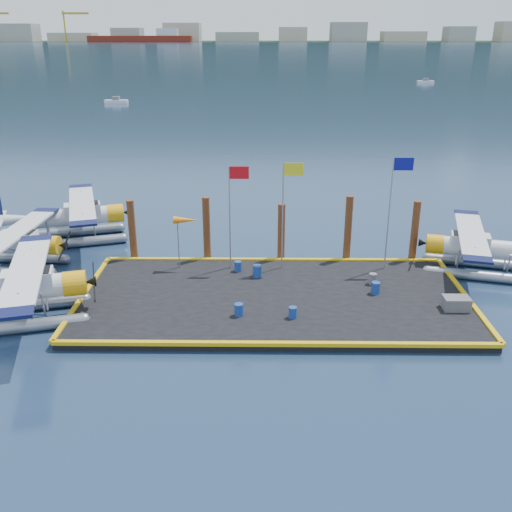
{
  "coord_description": "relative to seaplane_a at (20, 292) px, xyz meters",
  "views": [
    {
      "loc": [
        -0.65,
        -27.05,
        13.24
      ],
      "look_at": [
        -0.99,
        2.0,
        1.83
      ],
      "focal_mm": 40.0,
      "sensor_mm": 36.0,
      "label": 1
    }
  ],
  "objects": [
    {
      "name": "dock",
      "position": [
        12.32,
        2.26,
        -1.38
      ],
      "size": [
        20.0,
        10.0,
        0.4
      ],
      "primitive_type": "cube",
      "color": "black",
      "rests_on": "ground"
    },
    {
      "name": "seaplane_b",
      "position": [
        -3.06,
        6.58,
        -0.15
      ],
      "size": [
        8.37,
        9.22,
        3.28
      ],
      "rotation": [
        0.0,
        0.0,
        -1.62
      ],
      "color": "gray",
      "rests_on": "ground"
    },
    {
      "name": "piling_4",
      "position": [
        20.82,
        7.66,
        0.42
      ],
      "size": [
        0.44,
        0.44,
        4.0
      ],
      "primitive_type": "cylinder",
      "color": "#4A2215",
      "rests_on": "ground"
    },
    {
      "name": "windsock",
      "position": [
        7.3,
        6.06,
        1.65
      ],
      "size": [
        1.4,
        0.44,
        3.12
      ],
      "color": "gray",
      "rests_on": "dock"
    },
    {
      "name": "drum_4",
      "position": [
        17.73,
        3.8,
        -0.88
      ],
      "size": [
        0.43,
        0.43,
        0.6
      ],
      "primitive_type": "cylinder",
      "color": "#55555A",
      "rests_on": "dock"
    },
    {
      "name": "flagpole_yellow",
      "position": [
        13.02,
        6.06,
        2.93
      ],
      "size": [
        1.14,
        0.08,
        6.2
      ],
      "color": "gray",
      "rests_on": "dock"
    },
    {
      "name": "ground",
      "position": [
        12.32,
        2.26,
        -1.58
      ],
      "size": [
        4000.0,
        4000.0,
        0.0
      ],
      "primitive_type": "plane",
      "color": "#162A44",
      "rests_on": "ground"
    },
    {
      "name": "drum_3",
      "position": [
        10.55,
        -0.04,
        -0.87
      ],
      "size": [
        0.44,
        0.44,
        0.62
      ],
      "primitive_type": "cylinder",
      "color": "navy",
      "rests_on": "dock"
    },
    {
      "name": "drum_0",
      "position": [
        11.4,
        4.69,
        -0.83
      ],
      "size": [
        0.49,
        0.49,
        0.69
      ],
      "primitive_type": "cylinder",
      "color": "navy",
      "rests_on": "dock"
    },
    {
      "name": "piling_0",
      "position": [
        3.82,
        7.66,
        0.42
      ],
      "size": [
        0.44,
        0.44,
        4.0
      ],
      "primitive_type": "cylinder",
      "color": "#4A2215",
      "rests_on": "ground"
    },
    {
      "name": "seaplane_a",
      "position": [
        0.0,
        0.0,
        0.0
      ],
      "size": [
        9.46,
        10.2,
        3.63
      ],
      "rotation": [
        0.0,
        0.0,
        -1.31
      ],
      "color": "gray",
      "rests_on": "ground"
    },
    {
      "name": "seaplane_c",
      "position": [
        -0.78,
        11.57,
        -0.01
      ],
      "size": [
        9.4,
        10.06,
        3.6
      ],
      "rotation": [
        0.0,
        0.0,
        -1.26
      ],
      "color": "gray",
      "rests_on": "ground"
    },
    {
      "name": "flagpole_red",
      "position": [
        10.03,
        6.06,
        2.82
      ],
      "size": [
        1.14,
        0.08,
        6.0
      ],
      "color": "gray",
      "rests_on": "dock"
    },
    {
      "name": "seaplane_d",
      "position": [
        24.12,
        6.32,
        -0.14
      ],
      "size": [
        8.61,
        9.3,
        3.3
      ],
      "rotation": [
        0.0,
        0.0,
        1.32
      ],
      "color": "gray",
      "rests_on": "ground"
    },
    {
      "name": "drum_2",
      "position": [
        17.65,
        2.57,
        -0.86
      ],
      "size": [
        0.45,
        0.45,
        0.64
      ],
      "primitive_type": "cylinder",
      "color": "navy",
      "rests_on": "dock"
    },
    {
      "name": "piling_1",
      "position": [
        8.32,
        7.66,
        0.52
      ],
      "size": [
        0.44,
        0.44,
        4.2
      ],
      "primitive_type": "cylinder",
      "color": "#4A2215",
      "rests_on": "ground"
    },
    {
      "name": "piling_3",
      "position": [
        16.82,
        7.66,
        0.57
      ],
      "size": [
        0.44,
        0.44,
        4.3
      ],
      "primitive_type": "cylinder",
      "color": "#4A2215",
      "rests_on": "ground"
    },
    {
      "name": "piling_2",
      "position": [
        12.82,
        7.66,
        0.32
      ],
      "size": [
        0.44,
        0.44,
        3.8
      ],
      "primitive_type": "cylinder",
      "color": "#4A2215",
      "rests_on": "ground"
    },
    {
      "name": "crate",
      "position": [
        21.32,
        0.78,
        -0.86
      ],
      "size": [
        1.29,
        0.86,
        0.64
      ],
      "primitive_type": "cube",
      "color": "#55555A",
      "rests_on": "dock"
    },
    {
      "name": "flagpole_blue",
      "position": [
        19.02,
        6.06,
        3.11
      ],
      "size": [
        1.14,
        0.08,
        6.5
      ],
      "color": "gray",
      "rests_on": "dock"
    },
    {
      "name": "far_backdrop",
      "position": [
        252.23,
        1739.78,
        7.87
      ],
      "size": [
        3050.0,
        2050.0,
        810.0
      ],
      "color": "black",
      "rests_on": "ground"
    },
    {
      "name": "drum_1",
      "position": [
        13.16,
        -0.23,
        -0.9
      ],
      "size": [
        0.4,
        0.4,
        0.56
      ],
      "primitive_type": "cylinder",
      "color": "navy",
      "rests_on": "dock"
    },
    {
      "name": "dock_bumpers",
      "position": [
        12.32,
        2.26,
        -1.09
      ],
      "size": [
        20.25,
        10.25,
        0.18
      ],
      "primitive_type": null,
      "color": "gold",
      "rests_on": "dock"
    },
    {
      "name": "drum_5",
      "position": [
        10.28,
        5.53,
        -0.88
      ],
      "size": [
        0.42,
        0.42,
        0.59
      ],
      "primitive_type": "cylinder",
      "color": "navy",
      "rests_on": "dock"
    }
  ]
}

